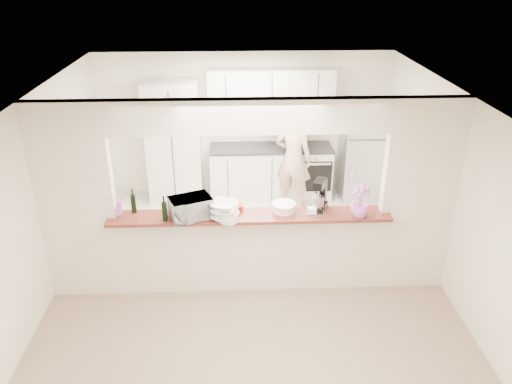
{
  "coord_description": "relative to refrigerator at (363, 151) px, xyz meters",
  "views": [
    {
      "loc": [
        -0.15,
        -5.36,
        3.91
      ],
      "look_at": [
        0.09,
        0.3,
        1.22
      ],
      "focal_mm": 35.0,
      "sensor_mm": 36.0,
      "label": 1
    }
  ],
  "objects": [
    {
      "name": "toaster_oven",
      "position": [
        -2.75,
        -2.75,
        0.37
      ],
      "size": [
        0.57,
        0.48,
        0.27
      ],
      "primitive_type": "imported",
      "rotation": [
        0.0,
        0.0,
        0.39
      ],
      "color": "#B8B8BD",
      "rests_on": "bar_counter"
    },
    {
      "name": "partition",
      "position": [
        -2.05,
        -2.65,
        0.63
      ],
      "size": [
        5.0,
        0.15,
        2.5
      ],
      "color": "silver",
      "rests_on": "floor"
    },
    {
      "name": "serving_bowls",
      "position": [
        -2.35,
        -2.82,
        0.35
      ],
      "size": [
        0.38,
        0.38,
        0.23
      ],
      "primitive_type": "imported",
      "rotation": [
        0.0,
        0.0,
        -0.25
      ],
      "color": "white",
      "rests_on": "bar_counter"
    },
    {
      "name": "plate_stack_b",
      "position": [
        -1.63,
        -2.62,
        0.29
      ],
      "size": [
        0.29,
        0.29,
        0.1
      ],
      "color": "white",
      "rests_on": "bar_counter"
    },
    {
      "name": "stand_mixer",
      "position": [
        -1.19,
        -2.59,
        0.42
      ],
      "size": [
        0.27,
        0.31,
        0.4
      ],
      "color": "black",
      "rests_on": "bar_counter"
    },
    {
      "name": "kitchen_cabinets",
      "position": [
        -2.24,
        0.07,
        0.12
      ],
      "size": [
        3.15,
        0.62,
        2.25
      ],
      "color": "silver",
      "rests_on": "floor"
    },
    {
      "name": "flower_left",
      "position": [
        -3.65,
        -2.63,
        0.39
      ],
      "size": [
        0.32,
        0.29,
        0.3
      ],
      "primitive_type": "imported",
      "rotation": [
        0.0,
        0.0,
        -0.25
      ],
      "color": "#C367B3",
      "rests_on": "bar_counter"
    },
    {
      "name": "tile_overlay",
      "position": [
        -2.05,
        -1.1,
        -0.84
      ],
      "size": [
        5.0,
        2.9,
        0.01
      ],
      "primitive_type": "cube",
      "color": "beige",
      "rests_on": "floor"
    },
    {
      "name": "tan_bowl",
      "position": [
        -1.65,
        -2.57,
        0.28
      ],
      "size": [
        0.17,
        0.17,
        0.08
      ],
      "primitive_type": "cylinder",
      "color": "tan",
      "rests_on": "bar_counter"
    },
    {
      "name": "person",
      "position": [
        -1.26,
        -0.35,
        0.01
      ],
      "size": [
        0.75,
        0.65,
        1.72
      ],
      "primitive_type": "imported",
      "rotation": [
        0.0,
        0.0,
        2.69
      ],
      "color": "tan",
      "rests_on": "floor"
    },
    {
      "name": "floor",
      "position": [
        -2.05,
        -2.65,
        -0.85
      ],
      "size": [
        6.0,
        6.0,
        0.0
      ],
      "primitive_type": "plane",
      "color": "tan",
      "rests_on": "ground"
    },
    {
      "name": "utensil_caddy",
      "position": [
        -1.25,
        -2.69,
        0.33
      ],
      "size": [
        0.24,
        0.15,
        0.22
      ],
      "color": "silver",
      "rests_on": "bar_counter"
    },
    {
      "name": "flower_right",
      "position": [
        -0.75,
        -2.8,
        0.44
      ],
      "size": [
        0.26,
        0.26,
        0.41
      ],
      "primitive_type": "imported",
      "rotation": [
        0.0,
        0.0,
        -0.17
      ],
      "color": "#D575DA",
      "rests_on": "bar_counter"
    },
    {
      "name": "bar_counter",
      "position": [
        -2.05,
        -2.65,
        -0.27
      ],
      "size": [
        3.4,
        0.38,
        1.09
      ],
      "color": "silver",
      "rests_on": "floor"
    },
    {
      "name": "wine_bottle_b",
      "position": [
        -3.05,
        -2.8,
        0.36
      ],
      "size": [
        0.06,
        0.06,
        0.31
      ],
      "color": "black",
      "rests_on": "bar_counter"
    },
    {
      "name": "wine_bottle_a",
      "position": [
        -3.45,
        -2.58,
        0.36
      ],
      "size": [
        0.06,
        0.06,
        0.31
      ],
      "color": "black",
      "rests_on": "bar_counter"
    },
    {
      "name": "refrigerator",
      "position": [
        0.0,
        0.0,
        0.0
      ],
      "size": [
        0.75,
        0.7,
        1.7
      ],
      "primitive_type": "cube",
      "color": "#A7A6AB",
      "rests_on": "floor"
    },
    {
      "name": "plate_stack_a",
      "position": [
        -2.3,
        -2.84,
        0.3
      ],
      "size": [
        0.25,
        0.25,
        0.11
      ],
      "color": "white",
      "rests_on": "bar_counter"
    },
    {
      "name": "red_bowl",
      "position": [
        -2.2,
        -2.57,
        0.27
      ],
      "size": [
        0.15,
        0.15,
        0.07
      ],
      "primitive_type": "cylinder",
      "color": "maroon",
      "rests_on": "bar_counter"
    }
  ]
}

